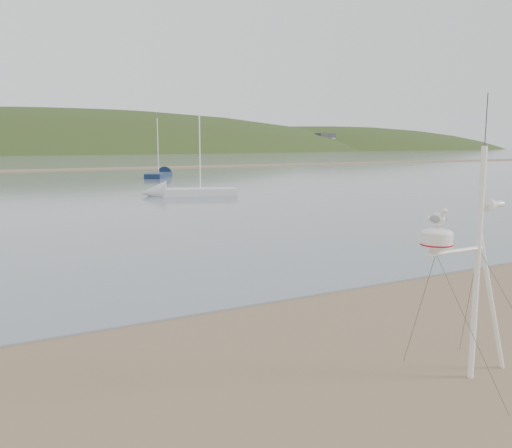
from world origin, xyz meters
TOP-DOWN VIEW (x-y plane):
  - ground at (0.00, 0.00)m, footprint 560.00×560.00m
  - hill_ridge at (18.52, 235.00)m, footprint 620.00×180.00m
  - mast_rig at (4.75, -1.00)m, footprint 1.94×2.07m
  - sailboat_white_near at (11.14, 28.72)m, footprint 6.71×3.84m
  - sailboat_blue_far at (17.68, 49.92)m, footprint 5.17×6.51m

SIDE VIEW (x-z plane):
  - hill_ridge at x=18.52m, z-range -59.70..20.30m
  - ground at x=0.00m, z-range 0.00..0.00m
  - sailboat_blue_far at x=17.68m, z-range -3.06..3.66m
  - sailboat_white_near at x=11.14m, z-range -2.97..3.58m
  - mast_rig at x=4.75m, z-range -1.13..3.25m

